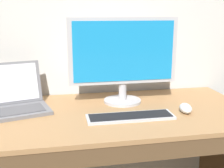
{
  "coord_description": "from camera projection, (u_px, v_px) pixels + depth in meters",
  "views": [
    {
      "loc": [
        -0.2,
        -1.35,
        1.26
      ],
      "look_at": [
        0.06,
        0.0,
        0.92
      ],
      "focal_mm": 46.42,
      "sensor_mm": 36.0,
      "label": 1
    }
  ],
  "objects": [
    {
      "name": "laptop_space_gray",
      "position": [
        10.0,
        102.0,
        1.44
      ],
      "size": [
        0.41,
        0.35,
        0.23
      ],
      "color": "slate",
      "rests_on": "desk"
    },
    {
      "name": "computer_mouse",
      "position": [
        186.0,
        108.0,
        1.42
      ],
      "size": [
        0.08,
        0.11,
        0.04
      ],
      "primitive_type": "ellipsoid",
      "rotation": [
        0.0,
        0.0,
        -0.21
      ],
      "color": "white",
      "rests_on": "desk"
    },
    {
      "name": "wired_keyboard",
      "position": [
        130.0,
        117.0,
        1.35
      ],
      "size": [
        0.41,
        0.12,
        0.01
      ],
      "color": "#BCBCC1",
      "rests_on": "desk"
    },
    {
      "name": "desk",
      "position": [
        102.0,
        155.0,
        1.48
      ],
      "size": [
        1.54,
        0.7,
        0.78
      ],
      "color": "#A87A4C",
      "rests_on": "ground"
    },
    {
      "name": "external_monitor",
      "position": [
        123.0,
        57.0,
        1.52
      ],
      "size": [
        0.58,
        0.2,
        0.46
      ],
      "color": "#B7B7BC",
      "rests_on": "desk"
    }
  ]
}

